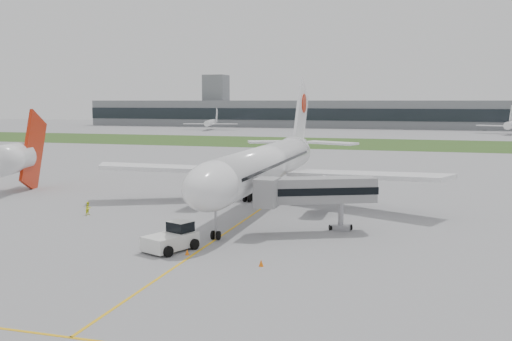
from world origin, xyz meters
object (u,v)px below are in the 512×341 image
(airliner, at_px, (267,163))
(ground_crew_near, at_px, (180,240))
(neighbor_aircraft, at_px, (12,158))
(jet_bridge, at_px, (311,191))
(pushback_tug, at_px, (173,237))

(airliner, bearing_deg, ground_crew_near, -94.32)
(airliner, bearing_deg, neighbor_aircraft, -178.91)
(neighbor_aircraft, bearing_deg, airliner, -13.37)
(airliner, bearing_deg, jet_bridge, -58.22)
(jet_bridge, xyz_separation_m, neighbor_aircraft, (-48.40, 13.23, 0.86))
(airliner, distance_m, pushback_tug, 25.21)
(airliner, xyz_separation_m, jet_bridge, (8.67, -13.99, -1.22))
(airliner, bearing_deg, pushback_tug, -95.79)
(neighbor_aircraft, bearing_deg, ground_crew_near, -46.60)
(neighbor_aircraft, bearing_deg, pushback_tug, -47.18)
(jet_bridge, relative_size, neighbor_aircraft, 0.75)
(pushback_tug, height_order, jet_bridge, jet_bridge)
(airliner, distance_m, neighbor_aircraft, 39.74)
(airliner, distance_m, ground_crew_near, 25.07)
(pushback_tug, bearing_deg, airliner, 106.48)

